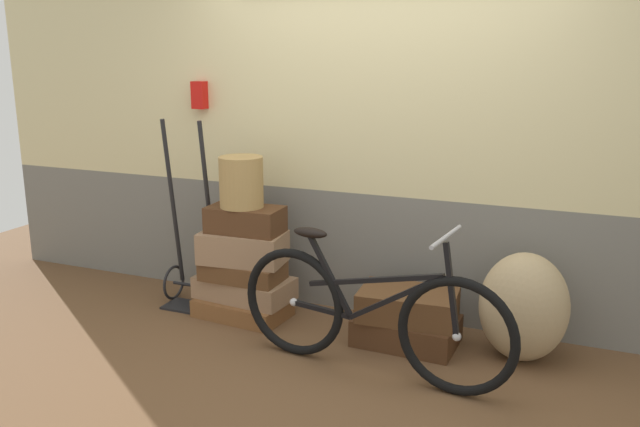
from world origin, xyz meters
TOP-DOWN VIEW (x-y plane):
  - ground at (0.00, 0.00)m, footprint 8.45×5.20m
  - station_building at (0.01, 0.85)m, footprint 6.45×0.74m
  - suitcase_0 at (-0.83, 0.34)m, footprint 0.66×0.44m
  - suitcase_1 at (-0.83, 0.37)m, footprint 0.71×0.42m
  - suitcase_2 at (-0.82, 0.34)m, footprint 0.56×0.32m
  - suitcase_3 at (-0.81, 0.34)m, footprint 0.61×0.38m
  - suitcase_4 at (-0.80, 0.36)m, footprint 0.52×0.30m
  - suitcase_5 at (0.36, 0.35)m, footprint 0.65×0.44m
  - suitcase_6 at (0.37, 0.34)m, footprint 0.64×0.44m
  - wicker_basket at (-0.82, 0.36)m, footprint 0.30×0.30m
  - luggage_trolley at (-1.29, 0.41)m, footprint 0.39×0.35m
  - burlap_sack at (1.07, 0.41)m, footprint 0.53×0.45m
  - bicycle at (0.27, -0.12)m, footprint 1.70×0.46m

SIDE VIEW (x-z plane):
  - ground at x=0.00m, z-range -0.06..0.00m
  - suitcase_0 at x=-0.83m, z-range 0.00..0.12m
  - suitcase_5 at x=0.36m, z-range 0.00..0.17m
  - suitcase_1 at x=-0.83m, z-range 0.12..0.28m
  - suitcase_6 at x=0.37m, z-range 0.17..0.36m
  - burlap_sack at x=1.07m, z-range 0.00..0.67m
  - suitcase_2 at x=-0.82m, z-range 0.28..0.40m
  - luggage_trolley at x=-1.29m, z-range -0.34..1.03m
  - bicycle at x=0.27m, z-range -0.09..0.81m
  - suitcase_3 at x=-0.81m, z-range 0.40..0.62m
  - suitcase_4 at x=-0.80m, z-range 0.62..0.80m
  - wicker_basket at x=-0.82m, z-range 0.80..1.14m
  - station_building at x=0.01m, z-range 0.00..2.52m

